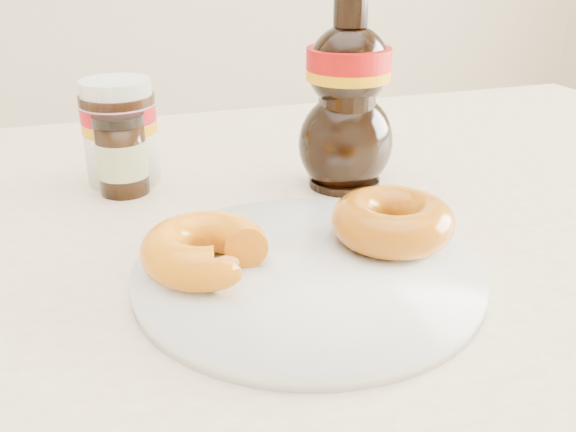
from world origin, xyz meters
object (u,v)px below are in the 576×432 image
object	(u,v)px
plate	(308,272)
donut_bitten	(205,249)
dark_jar	(122,155)
nutella_jar	(120,128)
syrup_bottle	(347,95)
dining_table	(252,314)
donut_whole	(392,221)

from	to	relation	value
plate	donut_bitten	size ratio (longest dim) A/B	2.80
dark_jar	donut_bitten	bearing A→B (deg)	-79.13
nutella_jar	syrup_bottle	world-z (taller)	syrup_bottle
dining_table	syrup_bottle	world-z (taller)	syrup_bottle
dining_table	donut_bitten	world-z (taller)	donut_bitten
donut_whole	nutella_jar	bearing A→B (deg)	127.93
donut_bitten	nutella_jar	bearing A→B (deg)	109.21
nutella_jar	syrup_bottle	size ratio (longest dim) A/B	0.56
syrup_bottle	dining_table	bearing A→B (deg)	-144.78
donut_bitten	nutella_jar	xyz separation A→B (m)	(-0.04, 0.26, 0.03)
donut_bitten	dark_jar	world-z (taller)	dark_jar
syrup_bottle	donut_whole	bearing A→B (deg)	-99.26
dark_jar	nutella_jar	bearing A→B (deg)	85.36
dining_table	syrup_bottle	xyz separation A→B (m)	(0.13, 0.09, 0.18)
donut_bitten	donut_whole	world-z (taller)	donut_whole
dining_table	nutella_jar	size ratio (longest dim) A/B	12.42
donut_bitten	dark_jar	bearing A→B (deg)	111.34
donut_whole	syrup_bottle	bearing A→B (deg)	80.74
plate	nutella_jar	size ratio (longest dim) A/B	2.44
dining_table	plate	xyz separation A→B (m)	(0.02, -0.09, 0.09)
donut_bitten	nutella_jar	distance (m)	0.26
dining_table	plate	size ratio (longest dim) A/B	5.08
donut_whole	plate	bearing A→B (deg)	-166.73
dining_table	dark_jar	distance (m)	0.22
nutella_jar	dining_table	bearing A→B (deg)	-62.74
donut_bitten	syrup_bottle	size ratio (longest dim) A/B	0.49
donut_bitten	dining_table	bearing A→B (deg)	63.77
donut_bitten	nutella_jar	size ratio (longest dim) A/B	0.87
plate	dark_jar	xyz separation A→B (m)	(-0.12, 0.24, 0.03)
donut_whole	dark_jar	bearing A→B (deg)	132.62
dining_table	syrup_bottle	bearing A→B (deg)	35.22
donut_bitten	dark_jar	xyz separation A→B (m)	(-0.04, 0.22, 0.01)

